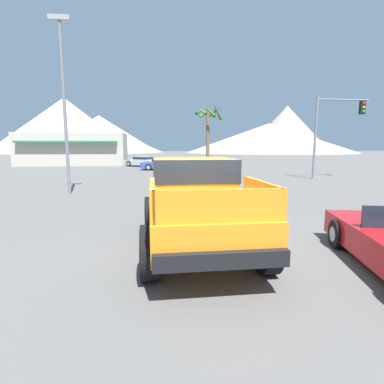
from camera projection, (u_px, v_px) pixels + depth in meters
name	position (u px, v px, depth m)	size (l,w,h in m)	color
ground_plane	(203.00, 246.00, 6.74)	(320.00, 320.00, 0.00)	#5B5956
orange_pickup_truck	(195.00, 196.00, 6.74)	(2.38, 4.91, 1.94)	orange
parked_car_silver	(144.00, 161.00, 34.16)	(4.74, 4.31, 1.14)	#B7BABF
parked_car_blue	(163.00, 164.00, 29.07)	(4.47, 2.39, 1.18)	#334C9E
traffic_light_main	(336.00, 121.00, 20.59)	(3.84, 0.38, 5.65)	slate
street_lamp_post	(63.00, 91.00, 13.45)	(0.90, 0.24, 7.87)	slate
palm_tree_tall	(208.00, 120.00, 30.67)	(2.99, 3.08, 6.55)	brown
storefront_building	(74.00, 149.00, 37.13)	(12.56, 6.07, 3.89)	#BCB2A3
distant_mountain_range	(162.00, 132.00, 120.70)	(140.12, 75.76, 20.77)	gray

